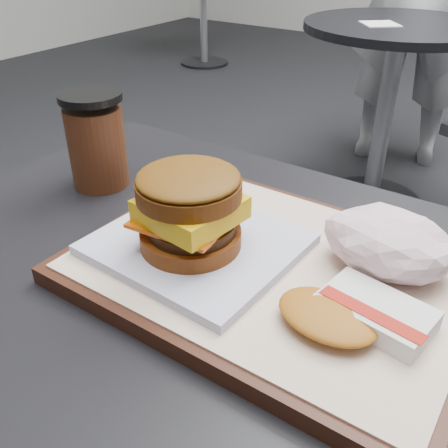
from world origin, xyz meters
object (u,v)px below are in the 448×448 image
serving_tray (273,270)px  crumpled_wrapper (390,243)px  neighbor_table (391,77)px  breakfast_sandwich (192,218)px  customer_table (221,420)px  hash_brown (354,313)px  coffee_cup (97,143)px

serving_tray → crumpled_wrapper: (0.09, 0.05, 0.04)m
serving_tray → neighbor_table: size_ratio=0.51×
breakfast_sandwich → crumpled_wrapper: bearing=26.8°
breakfast_sandwich → customer_table: bearing=-23.4°
hash_brown → neighbor_table: size_ratio=0.17×
crumpled_wrapper → neighbor_table: (-0.47, 1.54, -0.27)m
serving_tray → hash_brown: bearing=-21.5°
serving_tray → neighbor_table: serving_tray is taller
hash_brown → coffee_cup: (-0.39, 0.09, 0.03)m
customer_table → hash_brown: (0.13, 0.01, 0.22)m
crumpled_wrapper → coffee_cup: bearing=-179.4°
crumpled_wrapper → hash_brown: bearing=-87.4°
coffee_cup → breakfast_sandwich: bearing=-20.3°
crumpled_wrapper → coffee_cup: (-0.39, -0.00, 0.01)m
serving_tray → crumpled_wrapper: bearing=30.6°
hash_brown → crumpled_wrapper: bearing=92.6°
crumpled_wrapper → customer_table: bearing=-138.9°
crumpled_wrapper → neighbor_table: crumpled_wrapper is taller
customer_table → serving_tray: size_ratio=2.11×
coffee_cup → neighbor_table: size_ratio=0.17×
serving_tray → crumpled_wrapper: crumpled_wrapper is taller
breakfast_sandwich → hash_brown: (0.17, -0.01, -0.03)m
breakfast_sandwich → hash_brown: breakfast_sandwich is taller
serving_tray → neighbor_table: (-0.38, 1.60, -0.23)m
customer_table → coffee_cup: size_ratio=6.44×
hash_brown → coffee_cup: size_ratio=1.00×
neighbor_table → coffee_cup: bearing=-86.9°
customer_table → neighbor_table: (-0.35, 1.65, -0.03)m
customer_table → breakfast_sandwich: 0.25m
customer_table → neighbor_table: 1.69m
coffee_cup → hash_brown: bearing=-12.7°
crumpled_wrapper → serving_tray: bearing=-149.4°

